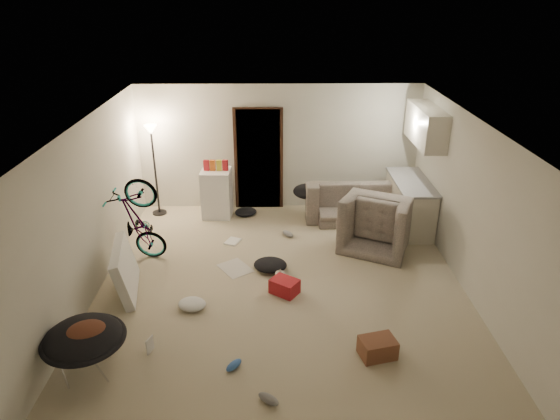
{
  "coord_description": "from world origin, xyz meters",
  "views": [
    {
      "loc": [
        -0.12,
        -6.48,
        4.2
      ],
      "look_at": [
        -0.01,
        0.6,
        0.99
      ],
      "focal_mm": 32.0,
      "sensor_mm": 36.0,
      "label": 1
    }
  ],
  "objects_px": {
    "bicycle": "(140,238)",
    "saucer_chair": "(85,345)",
    "armchair": "(380,225)",
    "juicer": "(280,276)",
    "kitchen_counter": "(409,205)",
    "drink_case_a": "(378,348)",
    "floor_lamp": "(153,151)",
    "sofa": "(356,203)",
    "tv_box": "(125,270)",
    "mini_fridge": "(217,193)",
    "drink_case_b": "(285,286)"
  },
  "relations": [
    {
      "from": "bicycle",
      "to": "tv_box",
      "type": "xyz_separation_m",
      "value": [
        0.0,
        -0.94,
        -0.03
      ]
    },
    {
      "from": "floor_lamp",
      "to": "tv_box",
      "type": "xyz_separation_m",
      "value": [
        0.1,
        -2.79,
        -0.94
      ]
    },
    {
      "from": "bicycle",
      "to": "mini_fridge",
      "type": "relative_size",
      "value": 1.62
    },
    {
      "from": "floor_lamp",
      "to": "sofa",
      "type": "relative_size",
      "value": 0.91
    },
    {
      "from": "armchair",
      "to": "bicycle",
      "type": "xyz_separation_m",
      "value": [
        -4.05,
        -0.53,
        0.04
      ]
    },
    {
      "from": "armchair",
      "to": "mini_fridge",
      "type": "relative_size",
      "value": 1.19
    },
    {
      "from": "floor_lamp",
      "to": "tv_box",
      "type": "height_order",
      "value": "floor_lamp"
    },
    {
      "from": "tv_box",
      "to": "drink_case_b",
      "type": "distance_m",
      "value": 2.36
    },
    {
      "from": "kitchen_counter",
      "to": "tv_box",
      "type": "relative_size",
      "value": 1.34
    },
    {
      "from": "sofa",
      "to": "juicer",
      "type": "relative_size",
      "value": 9.04
    },
    {
      "from": "sofa",
      "to": "saucer_chair",
      "type": "xyz_separation_m",
      "value": [
        -3.8,
        -4.31,
        0.11
      ]
    },
    {
      "from": "armchair",
      "to": "drink_case_b",
      "type": "height_order",
      "value": "armchair"
    },
    {
      "from": "sofa",
      "to": "bicycle",
      "type": "height_order",
      "value": "bicycle"
    },
    {
      "from": "tv_box",
      "to": "mini_fridge",
      "type": "bearing_deg",
      "value": 57.55
    },
    {
      "from": "mini_fridge",
      "to": "drink_case_a",
      "type": "distance_m",
      "value": 4.81
    },
    {
      "from": "juicer",
      "to": "tv_box",
      "type": "bearing_deg",
      "value": -174.01
    },
    {
      "from": "drink_case_b",
      "to": "mini_fridge",
      "type": "bearing_deg",
      "value": 149.76
    },
    {
      "from": "saucer_chair",
      "to": "tv_box",
      "type": "xyz_separation_m",
      "value": [
        -0.0,
        1.72,
        -0.03
      ]
    },
    {
      "from": "bicycle",
      "to": "mini_fridge",
      "type": "xyz_separation_m",
      "value": [
        1.08,
        1.76,
        0.07
      ]
    },
    {
      "from": "bicycle",
      "to": "saucer_chair",
      "type": "height_order",
      "value": "bicycle"
    },
    {
      "from": "mini_fridge",
      "to": "drink_case_a",
      "type": "xyz_separation_m",
      "value": [
        2.38,
        -4.17,
        -0.35
      ]
    },
    {
      "from": "armchair",
      "to": "drink_case_a",
      "type": "relative_size",
      "value": 2.63
    },
    {
      "from": "armchair",
      "to": "juicer",
      "type": "xyz_separation_m",
      "value": [
        -1.77,
        -1.23,
        -0.28
      ]
    },
    {
      "from": "floor_lamp",
      "to": "drink_case_a",
      "type": "relative_size",
      "value": 4.23
    },
    {
      "from": "floor_lamp",
      "to": "armchair",
      "type": "relative_size",
      "value": 1.61
    },
    {
      "from": "mini_fridge",
      "to": "saucer_chair",
      "type": "bearing_deg",
      "value": -101.11
    },
    {
      "from": "tv_box",
      "to": "juicer",
      "type": "bearing_deg",
      "value": -4.58
    },
    {
      "from": "tv_box",
      "to": "saucer_chair",
      "type": "bearing_deg",
      "value": -100.58
    },
    {
      "from": "juicer",
      "to": "mini_fridge",
      "type": "bearing_deg",
      "value": 116.1
    },
    {
      "from": "bicycle",
      "to": "drink_case_a",
      "type": "height_order",
      "value": "bicycle"
    },
    {
      "from": "kitchen_counter",
      "to": "tv_box",
      "type": "distance_m",
      "value": 5.19
    },
    {
      "from": "kitchen_counter",
      "to": "sofa",
      "type": "height_order",
      "value": "kitchen_counter"
    },
    {
      "from": "bicycle",
      "to": "tv_box",
      "type": "distance_m",
      "value": 0.94
    },
    {
      "from": "saucer_chair",
      "to": "tv_box",
      "type": "distance_m",
      "value": 1.72
    },
    {
      "from": "saucer_chair",
      "to": "floor_lamp",
      "type": "bearing_deg",
      "value": 91.27
    },
    {
      "from": "floor_lamp",
      "to": "saucer_chair",
      "type": "relative_size",
      "value": 1.89
    },
    {
      "from": "kitchen_counter",
      "to": "drink_case_b",
      "type": "relative_size",
      "value": 3.86
    },
    {
      "from": "floor_lamp",
      "to": "saucer_chair",
      "type": "distance_m",
      "value": 4.6
    },
    {
      "from": "bicycle",
      "to": "saucer_chair",
      "type": "xyz_separation_m",
      "value": [
        0.0,
        -2.65,
        0.0
      ]
    },
    {
      "from": "kitchen_counter",
      "to": "armchair",
      "type": "relative_size",
      "value": 1.33
    },
    {
      "from": "floor_lamp",
      "to": "sofa",
      "type": "distance_m",
      "value": 4.04
    },
    {
      "from": "bicycle",
      "to": "tv_box",
      "type": "bearing_deg",
      "value": -173.93
    },
    {
      "from": "kitchen_counter",
      "to": "mini_fridge",
      "type": "bearing_deg",
      "value": 171.43
    },
    {
      "from": "armchair",
      "to": "mini_fridge",
      "type": "height_order",
      "value": "mini_fridge"
    },
    {
      "from": "sofa",
      "to": "kitchen_counter",
      "type": "bearing_deg",
      "value": 153.11
    },
    {
      "from": "bicycle",
      "to": "tv_box",
      "type": "height_order",
      "value": "bicycle"
    },
    {
      "from": "tv_box",
      "to": "drink_case_a",
      "type": "distance_m",
      "value": 3.77
    },
    {
      "from": "floor_lamp",
      "to": "sofa",
      "type": "height_order",
      "value": "floor_lamp"
    },
    {
      "from": "drink_case_b",
      "to": "kitchen_counter",
      "type": "bearing_deg",
      "value": 78.25
    },
    {
      "from": "kitchen_counter",
      "to": "drink_case_a",
      "type": "bearing_deg",
      "value": -109.37
    }
  ]
}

